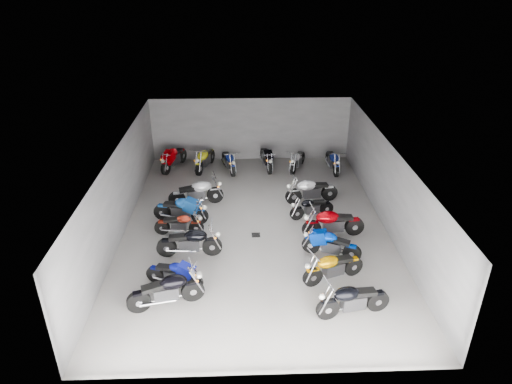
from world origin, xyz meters
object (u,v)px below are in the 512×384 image
at_px(drain_grate, 256,235).
at_px(motorcycle_right_d, 333,223).
at_px(motorcycle_back_c, 229,161).
at_px(motorcycle_back_f, 333,161).
at_px(motorcycle_right_a, 352,300).
at_px(motorcycle_back_a, 173,158).
at_px(motorcycle_left_b, 175,274).
at_px(motorcycle_left_d, 180,224).
at_px(motorcycle_right_c, 331,244).
at_px(motorcycle_left_a, 167,291).
at_px(motorcycle_left_f, 197,193).
at_px(motorcycle_back_b, 205,159).
at_px(motorcycle_left_c, 190,242).
at_px(motorcycle_right_f, 311,190).
at_px(motorcycle_left_e, 181,210).
at_px(motorcycle_right_e, 311,207).
at_px(motorcycle_back_d, 266,158).
at_px(motorcycle_back_e, 297,160).

bearing_deg(drain_grate, motorcycle_right_d, -3.42).
distance_m(motorcycle_back_c, motorcycle_back_f, 5.08).
height_order(motorcycle_right_a, motorcycle_back_a, motorcycle_back_a).
bearing_deg(drain_grate, motorcycle_left_b, -132.28).
height_order(motorcycle_left_d, motorcycle_right_c, motorcycle_right_c).
distance_m(motorcycle_left_a, motorcycle_back_f, 11.77).
bearing_deg(motorcycle_left_f, motorcycle_left_b, -14.76).
bearing_deg(motorcycle_right_a, motorcycle_left_f, 24.58).
xyz_separation_m(motorcycle_left_f, motorcycle_back_b, (0.09, 3.71, -0.00)).
xyz_separation_m(motorcycle_left_c, motorcycle_right_a, (4.93, -3.17, -0.01)).
distance_m(motorcycle_right_a, motorcycle_right_f, 6.98).
bearing_deg(motorcycle_back_b, motorcycle_right_c, 139.24).
bearing_deg(motorcycle_back_c, motorcycle_left_e, 54.45).
bearing_deg(motorcycle_left_b, motorcycle_back_a, -154.50).
relative_size(motorcycle_left_c, motorcycle_right_e, 1.24).
xyz_separation_m(motorcycle_right_e, motorcycle_back_a, (-6.10, 5.08, 0.11)).
height_order(motorcycle_left_f, motorcycle_back_d, motorcycle_left_f).
xyz_separation_m(motorcycle_back_a, motorcycle_back_f, (7.80, -0.53, -0.04)).
bearing_deg(motorcycle_left_a, motorcycle_back_c, 154.21).
bearing_deg(motorcycle_back_d, motorcycle_back_a, -9.98).
xyz_separation_m(motorcycle_left_f, motorcycle_right_f, (4.82, 0.06, -0.00)).
bearing_deg(motorcycle_left_e, motorcycle_right_a, 58.02).
xyz_separation_m(motorcycle_left_a, motorcycle_right_f, (5.18, 6.41, 0.00)).
height_order(motorcycle_left_f, motorcycle_back_a, motorcycle_back_a).
xyz_separation_m(motorcycle_left_b, motorcycle_right_f, (5.07, 5.47, 0.09)).
bearing_deg(motorcycle_back_f, motorcycle_left_c, 44.77).
height_order(motorcycle_left_d, motorcycle_back_a, motorcycle_back_a).
xyz_separation_m(motorcycle_back_c, motorcycle_back_f, (5.07, -0.17, 0.01)).
distance_m(motorcycle_left_a, motorcycle_back_d, 10.67).
bearing_deg(motorcycle_right_f, motorcycle_right_c, 170.89).
distance_m(drain_grate, motorcycle_left_a, 4.76).
bearing_deg(motorcycle_left_c, motorcycle_back_c, 170.10).
relative_size(motorcycle_right_c, motorcycle_right_e, 1.08).
height_order(drain_grate, motorcycle_left_d, motorcycle_left_d).
height_order(motorcycle_left_b, motorcycle_back_b, motorcycle_back_b).
xyz_separation_m(motorcycle_left_b, motorcycle_back_f, (6.60, 8.73, 0.06)).
relative_size(motorcycle_right_a, motorcycle_back_a, 1.00).
xyz_separation_m(motorcycle_left_a, motorcycle_back_a, (-1.09, 10.20, 0.01)).
distance_m(motorcycle_left_b, motorcycle_back_c, 9.03).
height_order(motorcycle_left_a, motorcycle_back_c, motorcycle_left_a).
bearing_deg(drain_grate, motorcycle_left_f, 133.56).
height_order(motorcycle_left_e, motorcycle_right_c, motorcycle_left_e).
bearing_deg(motorcycle_back_c, motorcycle_right_e, 109.81).
distance_m(motorcycle_left_f, motorcycle_back_f, 7.16).
distance_m(motorcycle_left_c, motorcycle_back_f, 9.45).
bearing_deg(motorcycle_back_a, motorcycle_back_d, -159.37).
relative_size(motorcycle_left_c, motorcycle_back_e, 1.19).
relative_size(drain_grate, motorcycle_back_a, 0.14).
distance_m(motorcycle_left_a, motorcycle_left_d, 4.00).
bearing_deg(motorcycle_back_f, motorcycle_right_e, 65.88).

